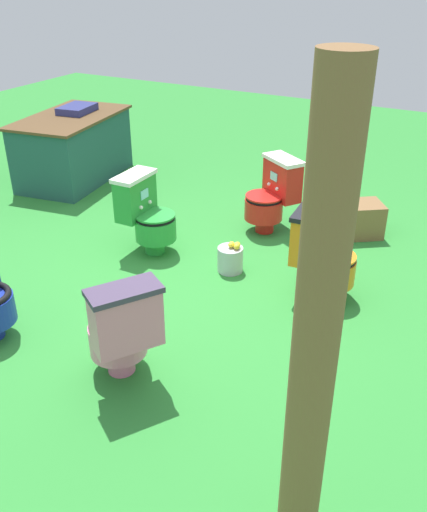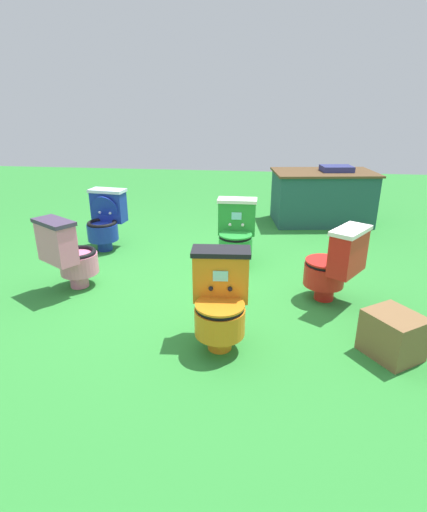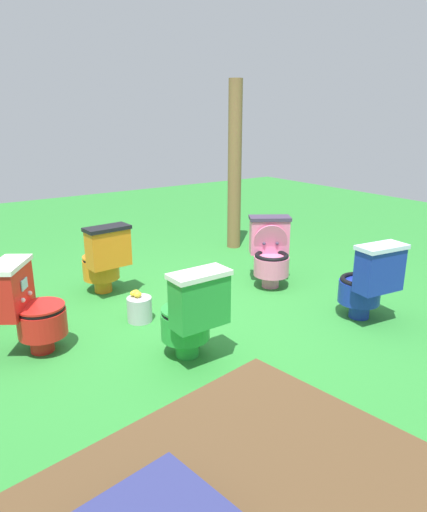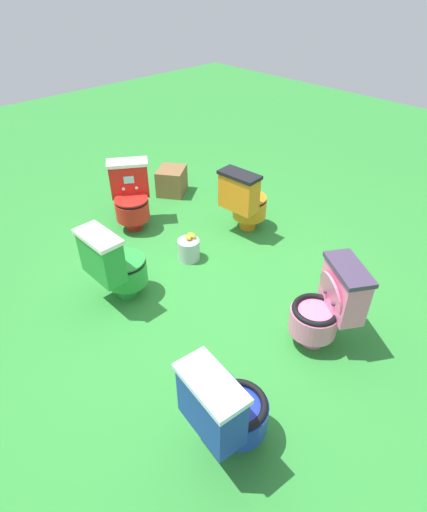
{
  "view_description": "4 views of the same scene",
  "coord_description": "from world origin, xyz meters",
  "views": [
    {
      "loc": [
        -3.37,
        -2.18,
        2.43
      ],
      "look_at": [
        0.12,
        -0.31,
        0.31
      ],
      "focal_mm": 39.69,
      "sensor_mm": 36.0,
      "label": 1
    },
    {
      "loc": [
        0.72,
        -3.73,
        1.74
      ],
      "look_at": [
        0.28,
        -0.24,
        0.38
      ],
      "focal_mm": 28.31,
      "sensor_mm": 36.0,
      "label": 2
    },
    {
      "loc": [
        2.09,
        3.18,
        1.78
      ],
      "look_at": [
        -0.23,
        -0.12,
        0.53
      ],
      "focal_mm": 32.49,
      "sensor_mm": 36.0,
      "label": 3
    },
    {
      "loc": [
        -2.17,
        1.9,
        2.52
      ],
      "look_at": [
        -0.09,
        -0.1,
        0.41
      ],
      "focal_mm": 29.19,
      "sensor_mm": 36.0,
      "label": 4
    }
  ],
  "objects": [
    {
      "name": "toilet_red",
      "position": [
        1.38,
        -0.27,
        0.37
      ],
      "size": [
        0.63,
        0.61,
        0.73
      ],
      "rotation": [
        0.0,
        0.0,
        0.98
      ],
      "color": "red",
      "rests_on": "ground"
    },
    {
      "name": "toilet_orange",
      "position": [
        0.44,
        -1.08,
        0.37
      ],
      "size": [
        0.45,
        0.52,
        0.73
      ],
      "rotation": [
        0.0,
        0.0,
        3.21
      ],
      "color": "orange",
      "rests_on": "ground"
    },
    {
      "name": "toilet_green",
      "position": [
        0.44,
        0.55,
        0.37
      ],
      "size": [
        0.44,
        0.5,
        0.73
      ],
      "rotation": [
        0.0,
        0.0,
        3.15
      ],
      "color": "green",
      "rests_on": "ground"
    },
    {
      "name": "lemon_bucket",
      "position": [
        0.46,
        -0.29,
        0.12
      ],
      "size": [
        0.22,
        0.22,
        0.28
      ],
      "color": "#B7B7BF",
      "rests_on": "ground"
    },
    {
      "name": "toilet_blue",
      "position": [
        -1.2,
        0.86,
        0.37
      ],
      "size": [
        0.46,
        0.54,
        0.73
      ],
      "rotation": [
        0.0,
        0.0,
        3.01
      ],
      "color": "#192D9E",
      "rests_on": "ground"
    },
    {
      "name": "ground",
      "position": [
        0.0,
        0.0,
        0.0
      ],
      "size": [
        14.0,
        14.0,
        0.0
      ],
      "primitive_type": "plane",
      "color": "#2D8433"
    },
    {
      "name": "toilet_pink",
      "position": [
        -1.11,
        -0.32,
        0.37
      ],
      "size": [
        0.6,
        0.63,
        0.73
      ],
      "rotation": [
        0.0,
        0.0,
        5.71
      ],
      "color": "pink",
      "rests_on": "ground"
    },
    {
      "name": "wooden_post",
      "position": [
        -1.69,
        -1.71,
        1.1
      ],
      "size": [
        0.18,
        0.18,
        2.19
      ],
      "primitive_type": "cylinder",
      "color": "brown",
      "rests_on": "ground"
    }
  ]
}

